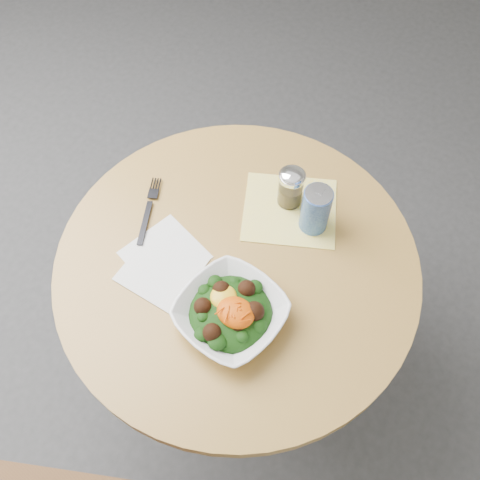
{
  "coord_description": "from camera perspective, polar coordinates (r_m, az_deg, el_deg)",
  "views": [
    {
      "loc": [
        0.32,
        -0.55,
        1.9
      ],
      "look_at": [
        -0.0,
        0.02,
        0.81
      ],
      "focal_mm": 40.0,
      "sensor_mm": 36.0,
      "label": 1
    }
  ],
  "objects": [
    {
      "name": "ground",
      "position": [
        2.0,
        -0.22,
        -12.67
      ],
      "size": [
        6.0,
        6.0,
        0.0
      ],
      "primitive_type": "plane",
      "color": "#2F2F32",
      "rests_on": "ground"
    },
    {
      "name": "table",
      "position": [
        1.49,
        -0.29,
        -5.9
      ],
      "size": [
        0.9,
        0.9,
        0.75
      ],
      "color": "black",
      "rests_on": "ground"
    },
    {
      "name": "cloth_napkin",
      "position": [
        1.4,
        5.33,
        3.24
      ],
      "size": [
        0.3,
        0.29,
        0.0
      ],
      "primitive_type": "cube",
      "rotation": [
        0.0,
        0.0,
        0.39
      ],
      "color": "yellow",
      "rests_on": "table"
    },
    {
      "name": "paper_napkins",
      "position": [
        1.32,
        -8.2,
        -2.33
      ],
      "size": [
        0.22,
        0.24,
        0.0
      ],
      "color": "silver",
      "rests_on": "table"
    },
    {
      "name": "salad_bowl",
      "position": [
        1.22,
        -0.99,
        -7.74
      ],
      "size": [
        0.28,
        0.28,
        0.09
      ],
      "color": "silver",
      "rests_on": "table"
    },
    {
      "name": "fork",
      "position": [
        1.41,
        -9.67,
        3.38
      ],
      "size": [
        0.1,
        0.2,
        0.0
      ],
      "color": "black",
      "rests_on": "table"
    },
    {
      "name": "spice_shaker",
      "position": [
        1.37,
        5.44,
        5.62
      ],
      "size": [
        0.07,
        0.07,
        0.12
      ],
      "color": "silver",
      "rests_on": "table"
    },
    {
      "name": "beverage_can",
      "position": [
        1.32,
        8.07,
        3.21
      ],
      "size": [
        0.07,
        0.07,
        0.14
      ],
      "color": "navy",
      "rests_on": "table"
    }
  ]
}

